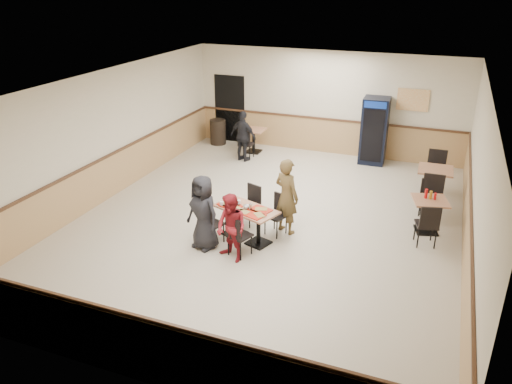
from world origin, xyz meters
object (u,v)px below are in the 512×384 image
at_px(main_table, 246,219).
at_px(side_table_near, 429,210).
at_px(side_table_far, 434,180).
at_px(pepsi_cooler, 374,131).
at_px(diner_man_opposite, 287,196).
at_px(back_table, 254,137).
at_px(diner_woman_left, 203,213).
at_px(trash_bin, 218,132).
at_px(lone_diner, 243,136).
at_px(diner_woman_right, 231,228).

bearing_deg(main_table, side_table_near, 45.16).
xyz_separation_m(side_table_far, pepsi_cooler, (-1.77, 2.21, 0.38)).
height_order(diner_man_opposite, back_table, diner_man_opposite).
height_order(diner_woman_left, trash_bin, diner_woman_left).
height_order(diner_man_opposite, lone_diner, diner_man_opposite).
xyz_separation_m(main_table, side_table_near, (3.39, 1.66, 0.03)).
relative_size(back_table, pepsi_cooler, 0.38).
xyz_separation_m(diner_man_opposite, back_table, (-2.49, 4.49, -0.33)).
bearing_deg(diner_woman_right, lone_diner, 136.12).
bearing_deg(main_table, diner_man_opposite, 62.10).
bearing_deg(lone_diner, back_table, -76.07).
height_order(main_table, back_table, back_table).
bearing_deg(main_table, diner_woman_right, -67.62).
distance_m(diner_woman_right, diner_man_opposite, 1.57).
relative_size(lone_diner, trash_bin, 1.86).
bearing_deg(side_table_far, diner_man_opposite, -135.82).
bearing_deg(main_table, trash_bin, 139.48).
bearing_deg(diner_man_opposite, pepsi_cooler, -77.48).
bearing_deg(side_table_near, diner_woman_right, -143.19).
height_order(main_table, diner_woman_left, diner_woman_left).
distance_m(diner_man_opposite, lone_diner, 4.45).
bearing_deg(diner_man_opposite, side_table_near, -135.02).
bearing_deg(side_table_far, main_table, -136.04).
relative_size(side_table_near, side_table_far, 1.01).
height_order(diner_woman_left, side_table_far, diner_woman_left).
bearing_deg(trash_bin, back_table, -14.55).
relative_size(diner_woman_right, back_table, 1.85).
xyz_separation_m(main_table, diner_woman_left, (-0.64, -0.60, 0.29)).
bearing_deg(diner_man_opposite, side_table_far, -111.91).
distance_m(diner_woman_left, back_table, 5.83).
xyz_separation_m(diner_woman_right, side_table_far, (3.35, 4.12, -0.11)).
relative_size(main_table, pepsi_cooler, 0.76).
height_order(diner_woman_left, side_table_near, diner_woman_left).
bearing_deg(diner_woman_left, diner_man_opposite, 61.98).
bearing_deg(diner_woman_right, main_table, 119.15).
distance_m(main_table, pepsi_cooler, 5.74).
distance_m(diner_man_opposite, side_table_near, 2.96).
bearing_deg(diner_woman_left, trash_bin, 131.84).
bearing_deg(trash_bin, diner_woman_left, -67.12).
distance_m(diner_woman_left, side_table_near, 4.63).
height_order(main_table, diner_woman_right, diner_woman_right).
height_order(diner_woman_left, lone_diner, diner_woman_left).
relative_size(diner_man_opposite, side_table_near, 1.92).
height_order(back_table, pepsi_cooler, pepsi_cooler).
xyz_separation_m(diner_woman_left, trash_bin, (-2.55, 6.05, -0.36)).
xyz_separation_m(main_table, diner_man_opposite, (0.64, 0.60, 0.35)).
bearing_deg(back_table, side_table_near, -33.29).
xyz_separation_m(main_table, pepsi_cooler, (1.63, 5.49, 0.48)).
bearing_deg(main_table, pepsi_cooler, 92.55).
distance_m(main_table, diner_man_opposite, 0.95).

